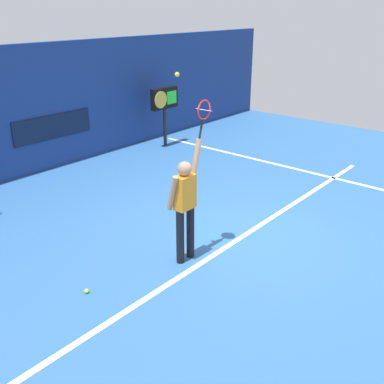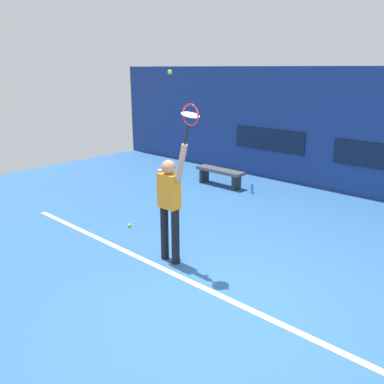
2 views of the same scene
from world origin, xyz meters
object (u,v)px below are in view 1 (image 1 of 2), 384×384
object	(u,v)px
tennis_player	(185,203)
tennis_racket	(204,112)
spare_ball	(87,291)
tennis_ball	(177,74)
scoreboard_clock	(164,101)

from	to	relation	value
tennis_player	tennis_racket	world-z (taller)	tennis_racket
tennis_player	spare_ball	size ratio (longest dim) A/B	29.16
tennis_ball	spare_ball	distance (m)	3.37
tennis_player	tennis_ball	bearing A→B (deg)	115.47
tennis_ball	scoreboard_clock	world-z (taller)	tennis_ball
tennis_ball	tennis_racket	bearing A→B (deg)	-11.26
tennis_racket	tennis_ball	xyz separation A→B (m)	(-0.49, 0.10, 0.60)
tennis_player	tennis_racket	xyz separation A→B (m)	(0.44, -0.00, 1.36)
spare_ball	scoreboard_clock	bearing A→B (deg)	34.54
tennis_racket	spare_ball	xyz separation A→B (m)	(-2.09, 0.47, -2.34)
tennis_ball	scoreboard_clock	bearing A→B (deg)	45.31
tennis_player	scoreboard_clock	distance (m)	6.56
tennis_ball	spare_ball	world-z (taller)	tennis_ball
tennis_racket	scoreboard_clock	world-z (taller)	tennis_racket
tennis_ball	spare_ball	xyz separation A→B (m)	(-1.60, 0.38, -2.94)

